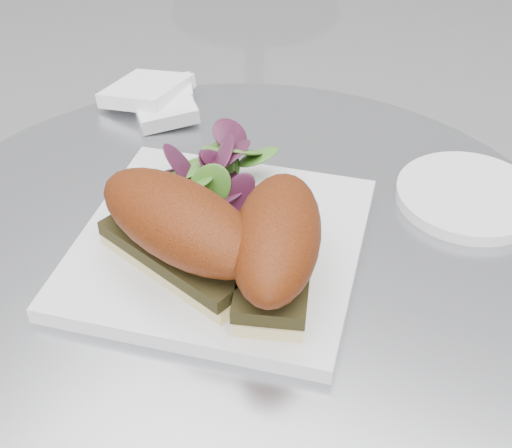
{
  "coord_description": "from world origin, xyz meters",
  "views": [
    {
      "loc": [
        0.25,
        -0.45,
        1.18
      ],
      "look_at": [
        0.01,
        0.01,
        0.77
      ],
      "focal_mm": 50.0,
      "sensor_mm": 36.0,
      "label": 1
    }
  ],
  "objects_px": {
    "sandwich_left": "(180,228)",
    "saucer": "(468,196)",
    "sandwich_right": "(277,244)",
    "plate": "(220,245)"
  },
  "relations": [
    {
      "from": "sandwich_left",
      "to": "saucer",
      "type": "distance_m",
      "value": 0.32
    },
    {
      "from": "sandwich_left",
      "to": "sandwich_right",
      "type": "bearing_deg",
      "value": 28.33
    },
    {
      "from": "sandwich_left",
      "to": "sandwich_right",
      "type": "height_order",
      "value": "same"
    },
    {
      "from": "sandwich_right",
      "to": "saucer",
      "type": "distance_m",
      "value": 0.25
    },
    {
      "from": "sandwich_left",
      "to": "saucer",
      "type": "relative_size",
      "value": 1.31
    },
    {
      "from": "saucer",
      "to": "sandwich_left",
      "type": "bearing_deg",
      "value": -131.29
    },
    {
      "from": "plate",
      "to": "sandwich_right",
      "type": "xyz_separation_m",
      "value": [
        0.07,
        -0.03,
        0.05
      ]
    },
    {
      "from": "sandwich_left",
      "to": "plate",
      "type": "bearing_deg",
      "value": 90.9
    },
    {
      "from": "saucer",
      "to": "plate",
      "type": "bearing_deg",
      "value": -135.89
    },
    {
      "from": "plate",
      "to": "sandwich_right",
      "type": "height_order",
      "value": "sandwich_right"
    }
  ]
}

